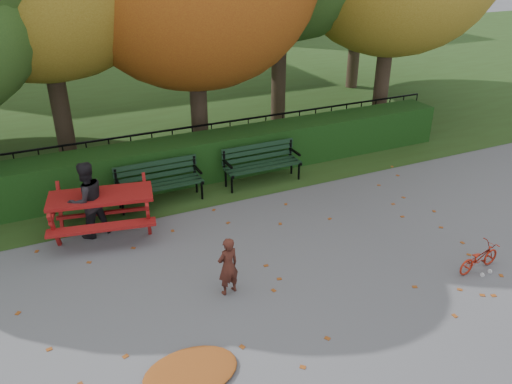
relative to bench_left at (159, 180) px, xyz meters
name	(u,v)px	position (x,y,z in m)	size (l,w,h in m)	color
ground	(297,280)	(1.30, -3.70, -0.52)	(90.00, 90.00, 0.00)	slate
grass_strip	(123,85)	(1.30, 10.30, -0.51)	(90.00, 90.00, 0.00)	#233713
hedge	(204,157)	(1.30, 0.80, -0.02)	(13.00, 0.90, 1.00)	black
iron_fence	(193,145)	(1.30, 1.60, 0.02)	(14.00, 0.04, 1.02)	black
bench_left	(159,180)	(0.00, 0.00, 0.00)	(1.80, 0.57, 0.88)	black
bench_right	(261,161)	(2.40, 0.00, 0.00)	(1.80, 0.57, 0.88)	black
picnic_table	(102,203)	(-1.30, -0.81, 0.11)	(2.15, 1.86, 0.92)	maroon
leaf_pile	(191,372)	(-0.94, -4.90, -0.48)	(1.25, 0.87, 0.09)	maroon
leaf_scatter	(289,270)	(1.30, -3.40, -0.51)	(9.00, 5.70, 0.01)	maroon
child	(228,266)	(0.14, -3.53, -0.02)	(0.36, 0.24, 1.00)	#451E16
adult	(87,200)	(-1.54, -0.80, 0.23)	(0.73, 0.57, 1.49)	black
bicycle	(479,258)	(4.21, -4.74, -0.28)	(0.32, 0.91, 0.48)	#9F1F0E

